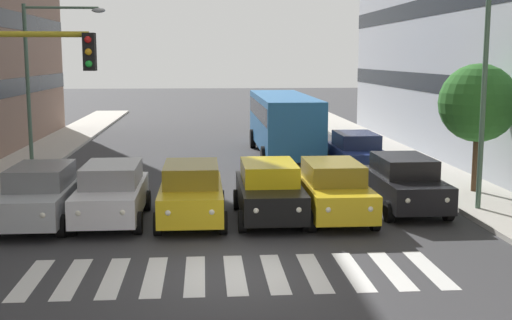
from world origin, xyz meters
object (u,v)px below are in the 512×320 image
car_1 (333,190)px  car_4 (112,192)px  car_5 (41,195)px  bus_behind_traffic (283,119)px  car_3 (191,192)px  car_0 (404,183)px  street_tree_1 (478,103)px  car_2 (269,190)px  street_lamp_left (472,62)px  car_row2_0 (356,153)px  street_lamp_right (41,68)px

car_1 → car_4: 6.62m
car_5 → bus_behind_traffic: bearing=-123.9°
car_5 → bus_behind_traffic: 15.52m
car_3 → car_1: bearing=-179.7°
car_0 → street_tree_1: size_ratio=0.99×
car_2 → car_4: same height
car_4 → street_lamp_left: bearing=-178.7°
car_0 → car_5: same height
car_1 → car_2: bearing=-1.7°
car_3 → car_0: bearing=-171.9°
bus_behind_traffic → car_row2_0: bearing=115.0°
car_0 → street_lamp_right: size_ratio=0.65×
bus_behind_traffic → street_lamp_left: size_ratio=1.40×
car_4 → car_0: bearing=-174.9°
car_row2_0 → bus_behind_traffic: (2.46, -5.29, 0.97)m
car_4 → car_row2_0: same height
street_lamp_left → car_4: bearing=1.3°
car_0 → car_3: 6.81m
car_0 → car_1: size_ratio=1.00×
street_lamp_left → car_1: bearing=5.0°
car_0 → street_tree_1: (-3.17, -2.05, 2.38)m
car_2 → car_1: bearing=178.3°
street_lamp_left → car_3: bearing=2.7°
bus_behind_traffic → street_lamp_right: street_lamp_right is taller
car_3 → car_4: same height
car_5 → bus_behind_traffic: bus_behind_traffic is taller
car_row2_0 → car_2: bearing=59.5°
car_2 → car_4: bearing=-0.9°
street_lamp_right → bus_behind_traffic: bearing=-159.1°
car_row2_0 → street_lamp_left: size_ratio=0.59×
car_5 → car_2: bearing=-179.3°
car_1 → car_4: size_ratio=1.00×
street_lamp_right → car_3: bearing=125.4°
car_2 → car_row2_0: size_ratio=1.00×
car_2 → bus_behind_traffic: bearing=-98.6°
car_0 → bus_behind_traffic: 12.18m
street_tree_1 → car_3: bearing=16.9°
car_5 → street_lamp_left: bearing=-178.2°
car_row2_0 → bus_behind_traffic: bearing=-65.0°
car_0 → car_1: bearing=20.7°
street_tree_1 → car_2: bearing=21.1°
car_2 → car_row2_0: same height
car_4 → street_tree_1: size_ratio=0.99×
car_4 → car_1: bearing=178.9°
street_lamp_right → street_tree_1: street_lamp_right is taller
street_lamp_left → street_lamp_right: bearing=-29.6°
car_5 → street_lamp_right: 9.70m
bus_behind_traffic → car_2: bearing=81.4°
street_lamp_right → car_4: bearing=114.3°
car_5 → car_3: bearing=-179.9°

